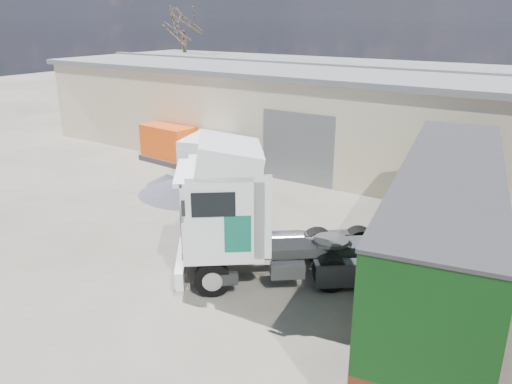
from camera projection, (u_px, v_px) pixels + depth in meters
The scene contains 8 objects.
ground at pixel (204, 271), 16.68m from camera, with size 120.00×120.00×0.00m, color #282620.
warehouse at pixel (289, 106), 31.49m from camera, with size 30.60×12.60×5.42m.
bare_tree at pixel (183, 18), 39.12m from camera, with size 4.00×4.00×9.60m.
tractor_unit at pixel (251, 220), 15.76m from camera, with size 6.98×6.26×4.66m.
box_trailer at pixel (446, 219), 14.41m from camera, with size 4.82×12.77×4.16m.
panel_van at pixel (212, 152), 27.26m from camera, with size 3.37×5.40×2.05m.
orange_skip at pixel (171, 146), 29.05m from camera, with size 3.56×2.39×2.13m.
gravel_heap at pixel (181, 186), 23.61m from camera, with size 5.43×4.70×0.97m.
Camera 1 is at (9.64, -11.41, 8.06)m, focal length 35.00 mm.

